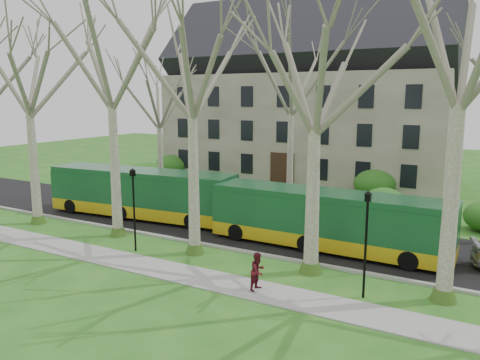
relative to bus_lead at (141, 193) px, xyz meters
The scene contains 12 objects.
ground 11.33m from the bus_lead, 23.53° to the right, with size 120.00×120.00×0.00m, color #25661D.
sidewalk 12.53m from the bus_lead, 34.17° to the right, with size 70.00×2.00×0.06m, color gray.
road 10.46m from the bus_lead, ahead, with size 80.00×8.00×0.06m, color black.
curb 10.82m from the bus_lead, 16.14° to the right, with size 80.00×0.25×0.14m, color #A5A39E.
building 20.98m from the bus_lead, 77.66° to the left, with size 26.50×12.20×16.00m.
tree_row_verge 12.29m from the bus_lead, 22.11° to the right, with size 49.00×7.00×14.00m.
tree_row_far 11.87m from the bus_lead, 36.14° to the left, with size 33.00×7.00×12.00m.
lamp_row 11.67m from the bus_lead, 28.05° to the right, with size 36.22×0.22×4.30m.
hedges 11.08m from the bus_lead, 59.53° to the left, with size 30.60×8.60×2.00m.
bus_lead is the anchor object (origin of this frame).
bus_follow 12.96m from the bus_lead, ahead, with size 12.65×2.64×3.16m, color #164F29, non-canonical shape.
pedestrian_b 14.09m from the bus_lead, 29.57° to the right, with size 0.78×0.61×1.61m, color #56131D.
Camera 1 is at (10.24, -18.99, 8.05)m, focal length 35.00 mm.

